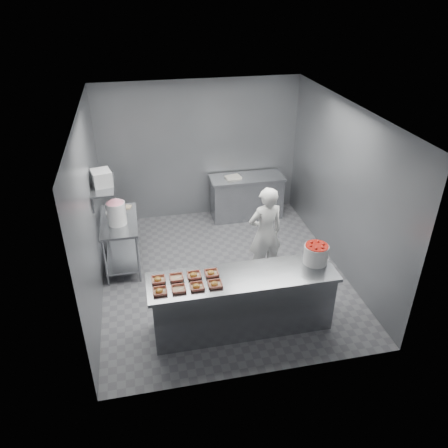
# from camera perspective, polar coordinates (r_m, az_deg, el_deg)

# --- Properties ---
(floor) EXTENTS (4.50, 4.50, 0.00)m
(floor) POSITION_cam_1_polar(r_m,az_deg,el_deg) (7.55, -0.16, -6.36)
(floor) COLOR #4C4C51
(floor) RESTS_ON ground
(ceiling) EXTENTS (4.50, 4.50, 0.00)m
(ceiling) POSITION_cam_1_polar(r_m,az_deg,el_deg) (6.32, -0.20, 14.65)
(ceiling) COLOR white
(ceiling) RESTS_ON wall_back
(wall_back) EXTENTS (4.00, 0.04, 2.80)m
(wall_back) POSITION_cam_1_polar(r_m,az_deg,el_deg) (8.86, -3.18, 9.54)
(wall_back) COLOR slate
(wall_back) RESTS_ON ground
(wall_left) EXTENTS (0.04, 4.50, 2.80)m
(wall_left) POSITION_cam_1_polar(r_m,az_deg,el_deg) (6.75, -17.05, 1.51)
(wall_left) COLOR slate
(wall_left) RESTS_ON ground
(wall_right) EXTENTS (0.04, 4.50, 2.80)m
(wall_right) POSITION_cam_1_polar(r_m,az_deg,el_deg) (7.45, 15.12, 4.51)
(wall_right) COLOR slate
(wall_right) RESTS_ON ground
(service_counter) EXTENTS (2.60, 0.70, 0.90)m
(service_counter) POSITION_cam_1_polar(r_m,az_deg,el_deg) (6.23, 2.41, -10.11)
(service_counter) COLOR slate
(service_counter) RESTS_ON ground
(prep_table) EXTENTS (0.60, 1.20, 0.90)m
(prep_table) POSITION_cam_1_polar(r_m,az_deg,el_deg) (7.63, -13.33, -1.49)
(prep_table) COLOR slate
(prep_table) RESTS_ON ground
(back_counter) EXTENTS (1.50, 0.60, 0.90)m
(back_counter) POSITION_cam_1_polar(r_m,az_deg,el_deg) (9.08, 2.96, 3.58)
(back_counter) COLOR slate
(back_counter) RESTS_ON ground
(wall_shelf) EXTENTS (0.35, 0.90, 0.03)m
(wall_shelf) POSITION_cam_1_polar(r_m,az_deg,el_deg) (7.21, -15.55, 4.91)
(wall_shelf) COLOR slate
(wall_shelf) RESTS_ON wall_left
(tray_0) EXTENTS (0.19, 0.18, 0.06)m
(tray_0) POSITION_cam_1_polar(r_m,az_deg,el_deg) (5.71, -8.39, -8.67)
(tray_0) COLOR tan
(tray_0) RESTS_ON service_counter
(tray_1) EXTENTS (0.19, 0.18, 0.04)m
(tray_1) POSITION_cam_1_polar(r_m,az_deg,el_deg) (5.72, -5.94, -8.43)
(tray_1) COLOR tan
(tray_1) RESTS_ON service_counter
(tray_2) EXTENTS (0.19, 0.18, 0.06)m
(tray_2) POSITION_cam_1_polar(r_m,az_deg,el_deg) (5.74, -3.57, -8.13)
(tray_2) COLOR tan
(tray_2) RESTS_ON service_counter
(tray_3) EXTENTS (0.19, 0.18, 0.06)m
(tray_3) POSITION_cam_1_polar(r_m,az_deg,el_deg) (5.77, -1.19, -7.84)
(tray_3) COLOR tan
(tray_3) RESTS_ON service_counter
(tray_4) EXTENTS (0.19, 0.18, 0.06)m
(tray_4) POSITION_cam_1_polar(r_m,az_deg,el_deg) (5.91, -8.58, -7.19)
(tray_4) COLOR tan
(tray_4) RESTS_ON service_counter
(tray_5) EXTENTS (0.19, 0.18, 0.04)m
(tray_5) POSITION_cam_1_polar(r_m,az_deg,el_deg) (5.92, -6.22, -6.96)
(tray_5) COLOR tan
(tray_5) RESTS_ON service_counter
(tray_6) EXTENTS (0.19, 0.18, 0.06)m
(tray_6) POSITION_cam_1_polar(r_m,az_deg,el_deg) (5.94, -3.94, -6.68)
(tray_6) COLOR tan
(tray_6) RESTS_ON service_counter
(tray_7) EXTENTS (0.19, 0.18, 0.06)m
(tray_7) POSITION_cam_1_polar(r_m,az_deg,el_deg) (5.97, -1.65, -6.41)
(tray_7) COLOR tan
(tray_7) RESTS_ON service_counter
(worker) EXTENTS (0.64, 0.47, 1.62)m
(worker) POSITION_cam_1_polar(r_m,az_deg,el_deg) (7.11, 5.42, -1.19)
(worker) COLOR silver
(worker) RESTS_ON ground
(strawberry_tub) EXTENTS (0.34, 0.34, 0.28)m
(strawberry_tub) POSITION_cam_1_polar(r_m,az_deg,el_deg) (6.27, 11.93, -3.77)
(strawberry_tub) COLOR silver
(strawberry_tub) RESTS_ON service_counter
(glaze_bucket) EXTENTS (0.32, 0.30, 0.47)m
(glaze_bucket) POSITION_cam_1_polar(r_m,az_deg,el_deg) (7.28, -13.88, 1.43)
(glaze_bucket) COLOR silver
(glaze_bucket) RESTS_ON prep_table
(bucket_lid) EXTENTS (0.41, 0.41, 0.03)m
(bucket_lid) POSITION_cam_1_polar(r_m,az_deg,el_deg) (7.71, -13.95, 1.50)
(bucket_lid) COLOR silver
(bucket_lid) RESTS_ON prep_table
(rag) EXTENTS (0.18, 0.16, 0.02)m
(rag) POSITION_cam_1_polar(r_m,az_deg,el_deg) (7.86, -12.60, 2.22)
(rag) COLOR #CCB28C
(rag) RESTS_ON prep_table
(appliance) EXTENTS (0.35, 0.38, 0.24)m
(appliance) POSITION_cam_1_polar(r_m,az_deg,el_deg) (7.13, -15.70, 5.82)
(appliance) COLOR gray
(appliance) RESTS_ON wall_shelf
(paper_stack) EXTENTS (0.33, 0.27, 0.04)m
(paper_stack) POSITION_cam_1_polar(r_m,az_deg,el_deg) (8.83, 1.19, 6.13)
(paper_stack) COLOR silver
(paper_stack) RESTS_ON back_counter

